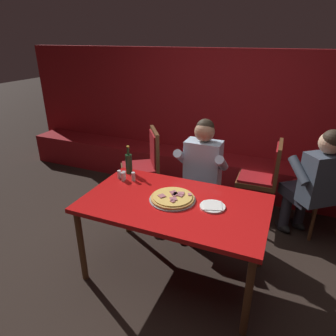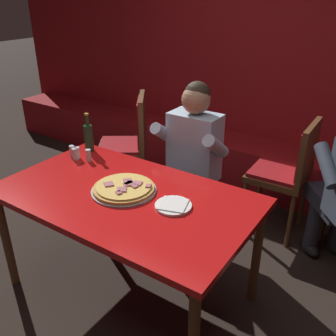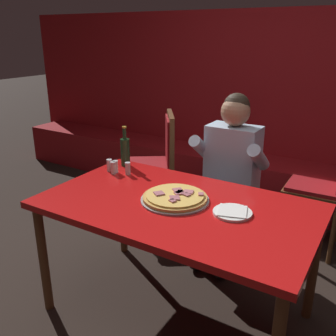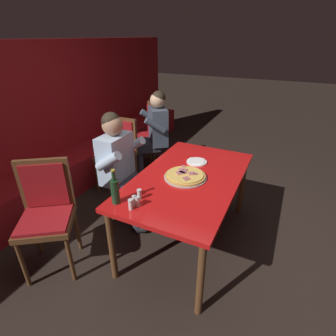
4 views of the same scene
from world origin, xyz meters
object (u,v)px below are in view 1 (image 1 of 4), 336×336
plate_white_paper (213,206)px  dining_chair_far_left (264,174)px  shaker_parmesan (124,176)px  dining_chair_near_left (327,184)px  diner_standing_companion (315,182)px  beer_bottle (129,163)px  main_dining_table (174,209)px  dining_chair_side_aisle (146,163)px  pizza (173,198)px  shaker_oregano (119,175)px  shaker_black_pepper (123,177)px  diner_seated_blue_shirt (200,174)px  shaker_red_pepper_flakes (133,177)px

plate_white_paper → dining_chair_far_left: 1.27m
shaker_parmesan → dining_chair_far_left: (1.23, 1.05, -0.21)m
dining_chair_near_left → diner_standing_companion: (-0.15, -0.22, 0.10)m
beer_bottle → dining_chair_far_left: bearing=35.5°
main_dining_table → beer_bottle: beer_bottle is taller
main_dining_table → dining_chair_side_aisle: size_ratio=1.53×
pizza → main_dining_table: bearing=-41.3°
plate_white_paper → shaker_oregano: 1.00m
plate_white_paper → dining_chair_far_left: dining_chair_far_left is taller
dining_chair_near_left → pizza: bearing=-137.0°
shaker_black_pepper → dining_chair_side_aisle: (-0.18, 0.83, -0.20)m
shaker_black_pepper → diner_standing_companion: size_ratio=0.07×
main_dining_table → plate_white_paper: size_ratio=7.41×
plate_white_paper → beer_bottle: (-0.96, 0.32, 0.10)m
dining_chair_far_left → diner_seated_blue_shirt: bearing=-140.1°
pizza → dining_chair_far_left: dining_chair_far_left is taller
shaker_black_pepper → dining_chair_side_aisle: dining_chair_side_aisle is taller
pizza → beer_bottle: size_ratio=1.36×
shaker_parmesan → diner_seated_blue_shirt: 0.82m
shaker_oregano → shaker_parmesan: (0.05, 0.00, 0.00)m
dining_chair_near_left → shaker_black_pepper: bearing=-150.9°
dining_chair_far_left → diner_standing_companion: diner_standing_companion is taller
shaker_oregano → diner_standing_companion: size_ratio=0.07×
pizza → dining_chair_side_aisle: dining_chair_side_aisle is taller
beer_bottle → shaker_parmesan: bearing=-79.0°
shaker_oregano → shaker_parmesan: size_ratio=1.00×
shaker_oregano → dining_chair_near_left: size_ratio=0.08×
shaker_red_pepper_flakes → dining_chair_far_left: bearing=42.4°
pizza → diner_seated_blue_shirt: 0.72m
dining_chair_side_aisle → diner_standing_companion: size_ratio=0.80×
pizza → shaker_oregano: shaker_oregano is taller
shaker_parmesan → dining_chair_far_left: 1.63m
shaker_red_pepper_flakes → dining_chair_near_left: 2.05m
shaker_red_pepper_flakes → diner_standing_companion: 1.81m
shaker_oregano → diner_seated_blue_shirt: 0.86m
main_dining_table → diner_standing_companion: (1.12, 1.00, 0.02)m
main_dining_table → shaker_red_pepper_flakes: (-0.52, 0.22, 0.11)m
shaker_red_pepper_flakes → dining_chair_near_left: bearing=29.4°
pizza → diner_standing_companion: bearing=40.6°
shaker_red_pepper_flakes → dining_chair_near_left: size_ratio=0.08×
diner_seated_blue_shirt → plate_white_paper: bearing=-65.5°
beer_bottle → dining_chair_near_left: beer_bottle is taller
shaker_black_pepper → diner_seated_blue_shirt: 0.83m
beer_bottle → diner_seated_blue_shirt: 0.76m
main_dining_table → dining_chair_far_left: size_ratio=1.59×
shaker_black_pepper → diner_standing_companion: (1.72, 0.82, -0.09)m
main_dining_table → diner_standing_companion: 1.50m
pizza → shaker_red_pepper_flakes: size_ratio=4.61×
main_dining_table → pizza: 0.10m
shaker_red_pepper_flakes → diner_standing_companion: (1.63, 0.78, -0.09)m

